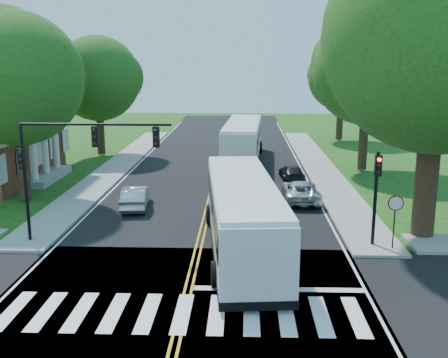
{
  "coord_description": "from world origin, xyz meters",
  "views": [
    {
      "loc": [
        2.07,
        -17.16,
        8.63
      ],
      "look_at": [
        1.05,
        10.16,
        2.4
      ],
      "focal_mm": 42.0,
      "sensor_mm": 36.0,
      "label": 1
    }
  ],
  "objects_px": {
    "suv": "(301,191)",
    "signal_nw": "(72,154)",
    "dark_sedan": "(292,173)",
    "bus_lead": "(243,214)",
    "hatchback": "(135,197)",
    "signal_ne": "(376,186)",
    "bus_follow": "(243,140)"
  },
  "relations": [
    {
      "from": "suv",
      "to": "dark_sedan",
      "type": "bearing_deg",
      "value": -89.38
    },
    {
      "from": "signal_nw",
      "to": "bus_lead",
      "type": "height_order",
      "value": "signal_nw"
    },
    {
      "from": "bus_lead",
      "to": "dark_sedan",
      "type": "relative_size",
      "value": 3.37
    },
    {
      "from": "signal_nw",
      "to": "dark_sedan",
      "type": "xyz_separation_m",
      "value": [
        11.51,
        14.08,
        -3.81
      ]
    },
    {
      "from": "signal_nw",
      "to": "dark_sedan",
      "type": "bearing_deg",
      "value": 50.74
    },
    {
      "from": "hatchback",
      "to": "dark_sedan",
      "type": "xyz_separation_m",
      "value": [
        9.96,
        7.82,
        -0.11
      ]
    },
    {
      "from": "hatchback",
      "to": "dark_sedan",
      "type": "relative_size",
      "value": 1.06
    },
    {
      "from": "dark_sedan",
      "to": "signal_ne",
      "type": "bearing_deg",
      "value": 96.51
    },
    {
      "from": "signal_ne",
      "to": "hatchback",
      "type": "bearing_deg",
      "value": 153.48
    },
    {
      "from": "signal_ne",
      "to": "bus_follow",
      "type": "xyz_separation_m",
      "value": [
        -6.19,
        21.53,
        -1.16
      ]
    },
    {
      "from": "signal_nw",
      "to": "suv",
      "type": "distance_m",
      "value": 14.6
    },
    {
      "from": "signal_ne",
      "to": "bus_lead",
      "type": "bearing_deg",
      "value": -173.71
    },
    {
      "from": "hatchback",
      "to": "dark_sedan",
      "type": "distance_m",
      "value": 12.67
    },
    {
      "from": "signal_ne",
      "to": "dark_sedan",
      "type": "height_order",
      "value": "signal_ne"
    },
    {
      "from": "signal_nw",
      "to": "bus_follow",
      "type": "relative_size",
      "value": 0.54
    },
    {
      "from": "hatchback",
      "to": "suv",
      "type": "relative_size",
      "value": 0.87
    },
    {
      "from": "bus_follow",
      "to": "hatchback",
      "type": "height_order",
      "value": "bus_follow"
    },
    {
      "from": "bus_follow",
      "to": "suv",
      "type": "xyz_separation_m",
      "value": [
        3.65,
        -13.37,
        -1.14
      ]
    },
    {
      "from": "bus_lead",
      "to": "hatchback",
      "type": "xyz_separation_m",
      "value": [
        -6.38,
        6.92,
        -1.08
      ]
    },
    {
      "from": "signal_ne",
      "to": "hatchback",
      "type": "xyz_separation_m",
      "value": [
        -12.51,
        6.24,
        -2.28
      ]
    },
    {
      "from": "signal_nw",
      "to": "hatchback",
      "type": "height_order",
      "value": "signal_nw"
    },
    {
      "from": "bus_lead",
      "to": "suv",
      "type": "distance_m",
      "value": 9.6
    },
    {
      "from": "signal_ne",
      "to": "suv",
      "type": "distance_m",
      "value": 8.84
    },
    {
      "from": "suv",
      "to": "signal_nw",
      "type": "bearing_deg",
      "value": 35.81
    },
    {
      "from": "dark_sedan",
      "to": "hatchback",
      "type": "bearing_deg",
      "value": 34.38
    },
    {
      "from": "bus_follow",
      "to": "suv",
      "type": "relative_size",
      "value": 2.82
    },
    {
      "from": "hatchback",
      "to": "suv",
      "type": "xyz_separation_m",
      "value": [
        9.98,
        1.91,
        -0.02
      ]
    },
    {
      "from": "signal_ne",
      "to": "hatchback",
      "type": "distance_m",
      "value": 14.17
    },
    {
      "from": "signal_nw",
      "to": "bus_follow",
      "type": "distance_m",
      "value": 23.08
    },
    {
      "from": "signal_nw",
      "to": "suv",
      "type": "xyz_separation_m",
      "value": [
        11.52,
        8.17,
        -3.71
      ]
    },
    {
      "from": "dark_sedan",
      "to": "bus_follow",
      "type": "bearing_deg",
      "value": -67.78
    },
    {
      "from": "dark_sedan",
      "to": "bus_lead",
      "type": "bearing_deg",
      "value": 72.56
    }
  ]
}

